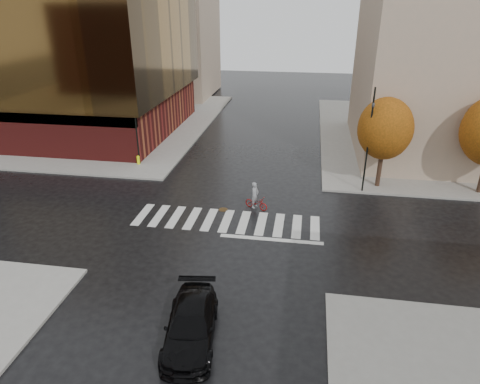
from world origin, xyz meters
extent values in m
plane|color=black|center=(0.00, 0.00, 0.00)|extent=(120.00, 120.00, 0.00)
cube|color=gray|center=(-21.00, 21.00, 0.07)|extent=(30.00, 30.00, 0.15)
cube|color=gray|center=(21.00, 21.00, 0.07)|extent=(30.00, 30.00, 0.15)
cube|color=silver|center=(0.00, 0.50, 0.01)|extent=(12.00, 3.00, 0.01)
cube|color=maroon|center=(-22.00, 18.00, 2.15)|extent=(26.00, 18.00, 4.00)
cube|color=brown|center=(-22.00, 18.00, 10.15)|extent=(27.00, 19.00, 12.00)
cube|color=tan|center=(17.00, 17.00, 9.15)|extent=(16.00, 16.00, 18.00)
cube|color=tan|center=(-16.00, 37.00, 10.15)|extent=(14.00, 12.00, 20.00)
cylinder|color=black|center=(10.00, 7.40, 1.55)|extent=(0.32, 0.32, 2.80)
ellipsoid|color=#AF5610|center=(10.00, 7.40, 4.47)|extent=(3.80, 3.80, 4.37)
imported|color=black|center=(0.50, -9.70, 0.71)|extent=(2.63, 5.12, 1.42)
imported|color=#A00F0E|center=(1.63, 2.50, 0.43)|extent=(1.75, 1.20, 0.87)
imported|color=gray|center=(1.53, 2.50, 1.00)|extent=(0.65, 0.76, 1.76)
cylinder|color=black|center=(-9.00, 9.00, 3.52)|extent=(0.12, 0.12, 6.74)
imported|color=black|center=(-9.00, 9.00, 5.96)|extent=(0.21, 0.19, 0.84)
cylinder|color=black|center=(8.82, 6.30, 3.83)|extent=(0.12, 0.12, 7.35)
imported|color=black|center=(8.82, 6.30, 6.49)|extent=(0.20, 0.22, 0.92)
cylinder|color=#E6F00E|center=(-9.03, 8.81, 0.46)|extent=(0.25, 0.25, 0.61)
sphere|color=#E6F00E|center=(-9.03, 8.81, 0.76)|extent=(0.27, 0.27, 0.27)
cylinder|color=#50391C|center=(-0.50, 2.00, 0.01)|extent=(0.68, 0.68, 0.01)
camera|label=1|loc=(4.63, -22.71, 12.81)|focal=32.00mm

